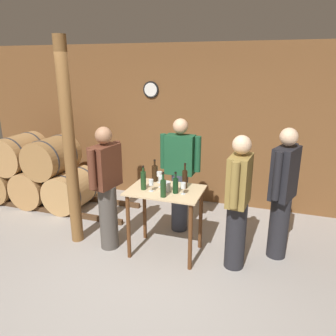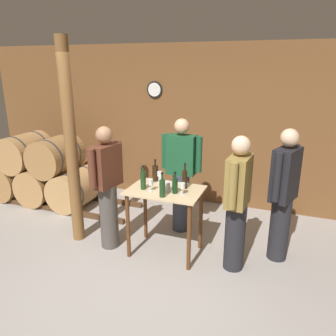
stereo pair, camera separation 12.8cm
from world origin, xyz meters
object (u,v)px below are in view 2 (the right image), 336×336
(wine_glass_near_right, at_px, (161,179))
(wine_glass_near_center, at_px, (151,183))
(person_visitor_with_scarf, at_px, (237,202))
(person_visitor_near_door, at_px, (107,186))
(wine_glass_near_left, at_px, (160,174))
(person_host, at_px, (283,193))
(wine_bottle_left, at_px, (155,173))
(ice_bucket, at_px, (165,186))
(wine_bottle_right, at_px, (175,185))
(person_visitor_bearded, at_px, (181,173))
(wine_bottle_far_right, at_px, (185,179))
(wine_glass_far_side, at_px, (183,186))
(wooden_post, at_px, (71,146))
(wine_bottle_center, at_px, (162,188))
(wine_bottle_far_left, at_px, (143,180))

(wine_glass_near_right, bearing_deg, wine_glass_near_center, -110.28)
(person_visitor_with_scarf, xyz_separation_m, person_visitor_near_door, (-1.65, -0.09, 0.01))
(wine_glass_near_left, height_order, person_host, person_host)
(wine_bottle_left, xyz_separation_m, wine_glass_near_left, (0.08, -0.04, 0.00))
(wine_bottle_left, relative_size, ice_bucket, 2.41)
(person_visitor_near_door, bearing_deg, wine_bottle_right, 3.02)
(person_visitor_near_door, bearing_deg, person_visitor_bearded, 46.47)
(wine_bottle_far_right, relative_size, wine_glass_near_right, 2.16)
(wine_bottle_left, bearing_deg, wine_glass_far_side, -33.33)
(wine_glass_near_left, height_order, wine_glass_far_side, wine_glass_near_left)
(wooden_post, bearing_deg, wine_glass_near_right, 7.66)
(wine_glass_near_left, xyz_separation_m, person_visitor_with_scarf, (1.05, -0.23, -0.13))
(wine_bottle_center, distance_m, person_visitor_near_door, 0.83)
(person_visitor_with_scarf, bearing_deg, wine_glass_near_left, 167.46)
(wine_bottle_far_right, height_order, ice_bucket, wine_bottle_far_right)
(wine_glass_near_left, bearing_deg, wine_bottle_right, -41.88)
(wine_bottle_left, height_order, wine_glass_near_right, wine_bottle_left)
(wine_bottle_left, distance_m, person_visitor_near_door, 0.65)
(wine_glass_far_side, xyz_separation_m, person_host, (1.13, 0.45, -0.10))
(wine_bottle_far_left, height_order, wine_glass_near_left, wine_bottle_far_left)
(wine_glass_near_right, xyz_separation_m, ice_bucket, (0.10, -0.11, -0.05))
(person_visitor_with_scarf, bearing_deg, wooden_post, -178.08)
(wine_bottle_right, bearing_deg, person_visitor_near_door, -176.98)
(person_visitor_with_scarf, bearing_deg, wine_glass_far_side, -176.00)
(wine_glass_near_right, bearing_deg, person_visitor_bearded, 83.48)
(person_visitor_near_door, bearing_deg, person_visitor_with_scarf, 3.12)
(wine_glass_far_side, bearing_deg, person_host, 21.89)
(person_visitor_near_door, bearing_deg, wine_glass_near_center, 0.67)
(wine_bottle_far_right, bearing_deg, person_visitor_with_scarf, -12.48)
(wine_bottle_right, xyz_separation_m, ice_bucket, (-0.13, 0.02, -0.04))
(wooden_post, relative_size, wine_bottle_center, 8.97)
(wine_glass_near_left, bearing_deg, wine_glass_near_right, -63.58)
(wine_glass_far_side, bearing_deg, wine_glass_near_center, -174.53)
(wine_bottle_left, relative_size, wine_glass_far_side, 2.06)
(wine_bottle_right, bearing_deg, wine_bottle_center, -121.88)
(wine_bottle_center, distance_m, person_visitor_with_scarf, 0.87)
(wine_glass_near_left, height_order, wine_glass_near_center, wine_glass_near_center)
(person_host, bearing_deg, wine_glass_near_left, -173.49)
(wine_bottle_center, relative_size, wine_glass_near_left, 2.01)
(wine_bottle_far_right, relative_size, person_visitor_bearded, 0.20)
(wine_glass_near_right, distance_m, person_visitor_near_door, 0.71)
(wooden_post, xyz_separation_m, wine_bottle_far_right, (1.49, 0.22, -0.34))
(wine_bottle_right, height_order, wine_bottle_far_right, wine_bottle_far_right)
(wine_bottle_center, distance_m, wine_glass_near_left, 0.48)
(wine_bottle_left, distance_m, wine_bottle_far_right, 0.46)
(wooden_post, bearing_deg, wine_glass_near_left, 15.23)
(wine_bottle_right, xyz_separation_m, wine_glass_near_right, (-0.23, 0.13, 0.01))
(ice_bucket, bearing_deg, person_visitor_near_door, -174.84)
(wine_glass_far_side, bearing_deg, wine_bottle_far_right, 100.84)
(wine_glass_near_left, relative_size, person_visitor_bearded, 0.09)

